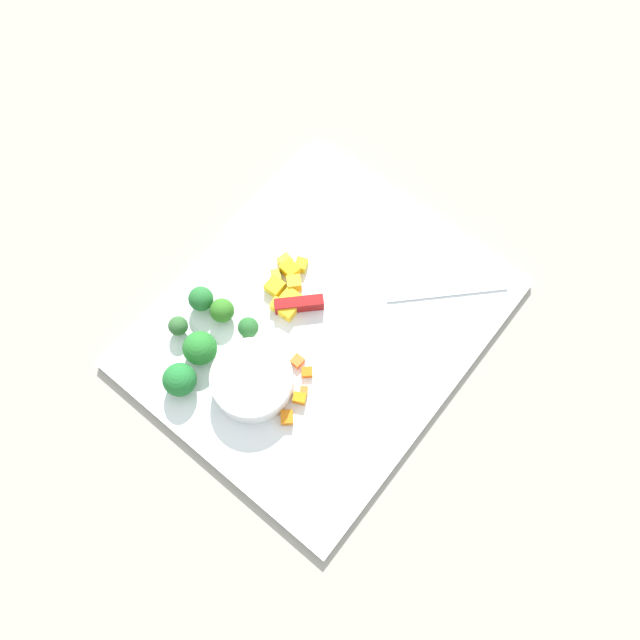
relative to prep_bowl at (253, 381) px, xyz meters
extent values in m
plane|color=#9B9489|center=(0.12, -0.01, -0.03)|extent=(4.00, 4.00, 0.00)
cube|color=white|center=(0.12, -0.01, -0.02)|extent=(0.45, 0.38, 0.01)
cylinder|color=white|center=(0.00, 0.00, 0.00)|extent=(0.10, 0.10, 0.04)
cube|color=silver|center=(0.26, -0.11, -0.02)|extent=(0.13, 0.13, 0.00)
cube|color=maroon|center=(0.12, 0.02, -0.01)|extent=(0.06, 0.06, 0.02)
cube|color=orange|center=(0.05, -0.04, -0.01)|extent=(0.02, 0.02, 0.01)
cube|color=orange|center=(-0.01, -0.06, -0.01)|extent=(0.02, 0.02, 0.01)
cube|color=orange|center=(0.03, -0.06, -0.01)|extent=(0.01, 0.01, 0.01)
cube|color=orange|center=(0.02, -0.06, -0.01)|extent=(0.02, 0.02, 0.01)
cube|color=orange|center=(0.06, -0.02, -0.01)|extent=(0.01, 0.01, 0.01)
cube|color=yellow|center=(0.10, 0.04, -0.01)|extent=(0.02, 0.02, 0.01)
cube|color=yellow|center=(0.10, 0.03, -0.01)|extent=(0.02, 0.02, 0.02)
cube|color=yellow|center=(0.12, 0.07, -0.01)|extent=(0.02, 0.02, 0.02)
cube|color=yellow|center=(0.12, 0.04, -0.01)|extent=(0.02, 0.02, 0.02)
cube|color=yellow|center=(0.15, 0.07, -0.01)|extent=(0.02, 0.02, 0.02)
cube|color=yellow|center=(0.14, 0.05, -0.01)|extent=(0.03, 0.02, 0.02)
cube|color=yellow|center=(0.17, 0.06, -0.01)|extent=(0.02, 0.02, 0.01)
cube|color=yellow|center=(0.16, 0.08, -0.01)|extent=(0.02, 0.02, 0.01)
cube|color=yellow|center=(0.13, 0.08, -0.01)|extent=(0.02, 0.02, 0.01)
cylinder|color=#8BB65A|center=(-0.01, 0.12, -0.01)|extent=(0.01, 0.01, 0.01)
sphere|color=#326331|center=(-0.01, 0.12, 0.00)|extent=(0.03, 0.03, 0.03)
cylinder|color=#93B260|center=(0.05, 0.09, -0.01)|extent=(0.01, 0.01, 0.01)
sphere|color=#347723|center=(0.05, 0.09, 0.00)|extent=(0.03, 0.03, 0.03)
cylinder|color=#96BC5F|center=(-0.01, 0.08, -0.01)|extent=(0.02, 0.02, 0.01)
sphere|color=#277A2C|center=(-0.01, 0.08, 0.00)|extent=(0.04, 0.04, 0.04)
cylinder|color=#83C15E|center=(-0.06, 0.07, -0.01)|extent=(0.01, 0.01, 0.01)
sphere|color=#227431|center=(-0.06, 0.07, 0.00)|extent=(0.04, 0.04, 0.04)
cylinder|color=#7FC063|center=(0.04, 0.12, -0.01)|extent=(0.01, 0.01, 0.01)
sphere|color=#256E30|center=(0.04, 0.12, 0.00)|extent=(0.03, 0.03, 0.03)
cylinder|color=#92B55B|center=(0.05, 0.05, -0.01)|extent=(0.01, 0.01, 0.01)
sphere|color=#29682D|center=(0.05, 0.05, 0.00)|extent=(0.03, 0.03, 0.03)
camera|label=1|loc=(-0.12, -0.20, 0.76)|focal=35.58mm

